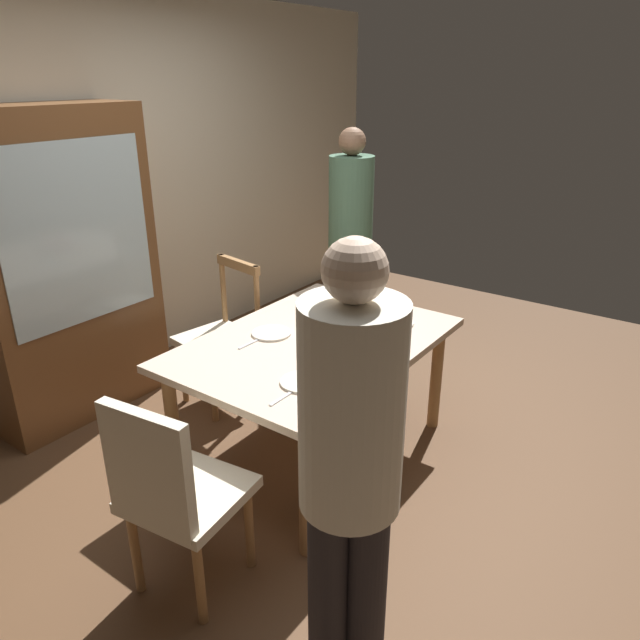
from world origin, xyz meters
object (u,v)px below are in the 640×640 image
object	(u,v)px
person_celebrant	(350,464)
birthday_cake	(341,323)
plate_far_side	(271,333)
chair_upholstered	(173,490)
dining_table	(315,353)
china_cabinet	(63,269)
plate_near_celebrant	(303,382)
plate_near_guest	(395,322)
person_guest	(350,232)
chair_spindle_back	(221,338)

from	to	relation	value
person_celebrant	birthday_cake	bearing A→B (deg)	34.82
plate_far_side	chair_upholstered	size ratio (longest dim) A/B	0.23
dining_table	china_cabinet	size ratio (longest dim) A/B	0.80
birthday_cake	plate_near_celebrant	size ratio (longest dim) A/B	1.27
plate_far_side	plate_near_guest	bearing A→B (deg)	-42.21
person_celebrant	chair_upholstered	bearing A→B (deg)	95.61
person_guest	birthday_cake	bearing A→B (deg)	-149.29
plate_far_side	person_guest	bearing A→B (deg)	13.96
birthday_cake	person_guest	size ratio (longest dim) A/B	0.16
plate_near_celebrant	china_cabinet	xyz separation A→B (m)	(-0.05, 1.80, 0.23)
person_guest	china_cabinet	bearing A→B (deg)	149.16
chair_spindle_back	chair_upholstered	distance (m)	1.62
chair_upholstered	china_cabinet	size ratio (longest dim) A/B	0.50
plate_near_guest	person_guest	xyz separation A→B (m)	(0.75, 0.80, 0.25)
plate_near_celebrant	chair_upholstered	bearing A→B (deg)	172.28
plate_near_celebrant	china_cabinet	size ratio (longest dim) A/B	0.12
dining_table	plate_near_celebrant	size ratio (longest dim) A/B	6.90
plate_near_guest	chair_spindle_back	bearing A→B (deg)	106.73
plate_near_celebrant	china_cabinet	distance (m)	1.81
plate_near_celebrant	person_celebrant	xyz separation A→B (m)	(-0.65, -0.68, 0.22)
person_guest	china_cabinet	distance (m)	1.95
china_cabinet	dining_table	bearing A→B (deg)	-73.45
plate_near_celebrant	plate_far_side	xyz separation A→B (m)	(0.34, 0.48, 0.00)
plate_near_celebrant	chair_upholstered	size ratio (longest dim) A/B	0.23
china_cabinet	birthday_cake	bearing A→B (deg)	-68.27
birthday_cake	plate_near_celebrant	xyz separation A→B (m)	(-0.60, -0.19, -0.05)
plate_near_celebrant	chair_spindle_back	distance (m)	1.25
plate_near_guest	person_guest	distance (m)	1.13
birthday_cake	chair_upholstered	xyz separation A→B (m)	(-1.33, -0.09, -0.24)
chair_upholstered	china_cabinet	bearing A→B (deg)	68.06
plate_near_guest	plate_near_celebrant	bearing A→B (deg)	180.00
plate_near_celebrant	china_cabinet	bearing A→B (deg)	91.45
birthday_cake	plate_near_guest	world-z (taller)	birthday_cake
chair_upholstered	plate_near_celebrant	bearing A→B (deg)	-7.72
dining_table	person_celebrant	distance (m)	1.45
plate_near_celebrant	plate_near_guest	xyz separation A→B (m)	(0.87, 0.00, 0.00)
dining_table	plate_far_side	bearing A→B (deg)	107.48
plate_far_side	china_cabinet	distance (m)	1.39
plate_near_celebrant	person_guest	bearing A→B (deg)	26.23
dining_table	chair_upholstered	distance (m)	1.16
person_guest	plate_far_side	bearing A→B (deg)	-166.04
birthday_cake	china_cabinet	bearing A→B (deg)	111.73
plate_far_side	plate_near_celebrant	bearing A→B (deg)	-125.32
plate_near_guest	chair_spindle_back	distance (m)	1.17
plate_far_side	plate_near_guest	distance (m)	0.72
chair_upholstered	dining_table	bearing A→B (deg)	7.06
plate_near_guest	person_guest	world-z (taller)	person_guest
plate_far_side	chair_spindle_back	xyz separation A→B (m)	(0.20, 0.61, -0.27)
dining_table	chair_upholstered	bearing A→B (deg)	-172.94
chair_upholstered	person_celebrant	bearing A→B (deg)	-84.39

